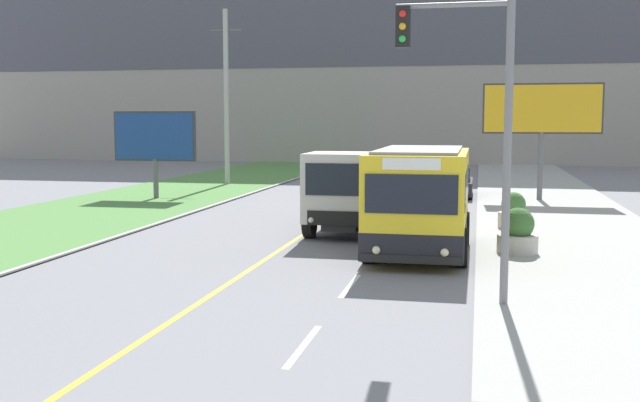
# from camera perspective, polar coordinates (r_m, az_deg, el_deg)

# --- Properties ---
(apartment_block_background) EXTENTS (80.00, 8.04, 23.11)m
(apartment_block_background) POSITION_cam_1_polar(r_m,az_deg,el_deg) (67.24, 7.39, 12.89)
(apartment_block_background) COLOR gray
(apartment_block_background) RESTS_ON ground_plane
(city_bus) EXTENTS (2.67, 5.73, 2.94)m
(city_bus) POSITION_cam_1_polar(r_m,az_deg,el_deg) (20.78, 7.61, -0.01)
(city_bus) COLOR yellow
(city_bus) RESTS_ON ground_plane
(dump_truck) EXTENTS (2.47, 6.27, 2.69)m
(dump_truck) POSITION_cam_1_polar(r_m,az_deg,el_deg) (24.25, 2.22, 0.58)
(dump_truck) COLOR black
(dump_truck) RESTS_ON ground_plane
(car_distant) EXTENTS (1.80, 4.30, 1.45)m
(car_distant) POSITION_cam_1_polar(r_m,az_deg,el_deg) (36.85, 10.15, 1.42)
(car_distant) COLOR black
(car_distant) RESTS_ON ground_plane
(utility_pole_far) EXTENTS (1.80, 0.28, 9.88)m
(utility_pole_far) POSITION_cam_1_polar(r_m,az_deg,el_deg) (43.19, -7.15, 7.89)
(utility_pole_far) COLOR #9E9E99
(utility_pole_far) RESTS_ON ground_plane
(traffic_light_mast) EXTENTS (2.28, 0.32, 6.34)m
(traffic_light_mast) POSITION_cam_1_polar(r_m,az_deg,el_deg) (15.01, 11.81, 7.19)
(traffic_light_mast) COLOR slate
(traffic_light_mast) RESTS_ON ground_plane
(billboard_large) EXTENTS (5.24, 0.24, 5.34)m
(billboard_large) POSITION_cam_1_polar(r_m,az_deg,el_deg) (35.31, 16.56, 6.49)
(billboard_large) COLOR #59595B
(billboard_large) RESTS_ON ground_plane
(billboard_small) EXTENTS (4.01, 0.24, 4.10)m
(billboard_small) POSITION_cam_1_polar(r_m,az_deg,el_deg) (35.91, -12.48, 4.69)
(billboard_small) COLOR #59595B
(billboard_small) RESTS_ON ground_plane
(planter_round_near) EXTENTS (1.10, 1.10, 1.25)m
(planter_round_near) POSITION_cam_1_polar(r_m,az_deg,el_deg) (21.17, 14.83, -2.39)
(planter_round_near) COLOR #B7B2A8
(planter_round_near) RESTS_ON sidewalk_right
(planter_round_second) EXTENTS (1.01, 1.01, 1.21)m
(planter_round_second) POSITION_cam_1_polar(r_m,az_deg,el_deg) (26.01, 14.51, -0.83)
(planter_round_second) COLOR #B7B2A8
(planter_round_second) RESTS_ON sidewalk_right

